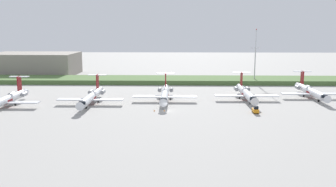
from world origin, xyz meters
The scene contains 12 objects.
ground_plane centered at (0.00, 30.00, 0.00)m, with size 500.00×500.00×0.00m, color #9E9B96.
grass_berm centered at (0.00, 62.25, 1.06)m, with size 320.00×20.00×2.13m, color #4C6B38.
regional_jet_nearest centered at (-53.86, 4.90, 2.54)m, with size 22.81×31.00×9.00m.
regional_jet_second centered at (-26.58, 10.28, 2.54)m, with size 22.81×31.00×9.00m.
regional_jet_third centered at (-1.19, 16.19, 2.54)m, with size 22.81×31.00×9.00m.
regional_jet_fourth centered at (28.57, 18.74, 2.54)m, with size 22.81×31.00×9.00m.
regional_jet_fifth centered at (53.84, 23.22, 2.54)m, with size 22.81×31.00×9.00m.
antenna_mast centered at (40.24, 59.94, 10.62)m, with size 4.40×0.50×25.70m.
distant_hangar centered at (-76.97, 89.57, 6.09)m, with size 46.36×28.99×12.18m, color gray.
baggage_tug centered at (27.63, -2.58, 1.00)m, with size 1.72×3.20×2.30m.
safety_cone_front_marker centered at (-4.01, -0.72, 0.28)m, with size 0.44×0.44×0.55m, color orange.
safety_cone_mid_marker centered at (-0.84, -0.70, 0.28)m, with size 0.44×0.44×0.55m, color orange.
Camera 1 is at (3.06, -113.58, 26.17)m, focal length 38.97 mm.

